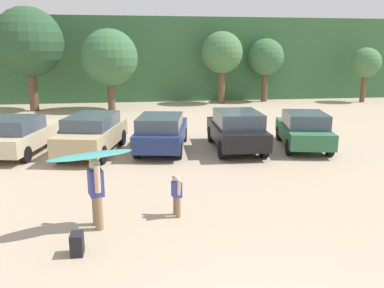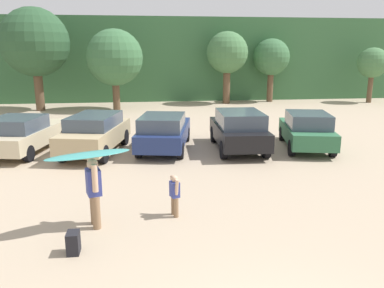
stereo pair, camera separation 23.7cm
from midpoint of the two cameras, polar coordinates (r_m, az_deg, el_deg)
hillside_ridge at (r=36.84m, az=-5.81°, el=12.50°), size 108.00×12.00×6.55m
tree_far_right at (r=28.03m, az=-23.29°, el=13.64°), size 4.48×4.48×6.75m
tree_left at (r=26.85m, az=-12.39°, el=12.36°), size 3.76×3.76×5.41m
tree_ridge_back at (r=29.83m, az=4.22°, el=13.26°), size 3.11×3.11×5.40m
tree_far_left at (r=31.44m, az=10.65°, el=12.46°), size 2.83×2.83×4.91m
tree_right at (r=33.32m, az=24.14°, el=10.86°), size 2.29×2.29×4.22m
parked_car_champagne at (r=16.67m, az=-24.58°, el=1.33°), size 2.74×4.79×1.48m
parked_car_tan at (r=15.62m, az=-14.93°, el=1.62°), size 2.63×4.60×1.53m
parked_car_navy at (r=15.64m, az=-4.93°, el=1.88°), size 2.58×4.63×1.50m
parked_car_black at (r=15.71m, az=6.16°, el=2.18°), size 2.00×4.29×1.62m
parked_car_forest_green at (r=16.59m, az=15.81°, el=2.10°), size 2.54×4.28×1.51m
person_adult at (r=9.01m, az=-14.75°, el=-6.51°), size 0.40×0.67×1.62m
person_child at (r=9.42m, az=-3.01°, el=-7.31°), size 0.26×0.45×1.04m
surfboard_teal at (r=8.65m, az=-15.48°, el=-1.63°), size 1.94×1.21×0.08m
backpack_dropped at (r=8.23m, az=-17.48°, el=-13.95°), size 0.24×0.34×0.45m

